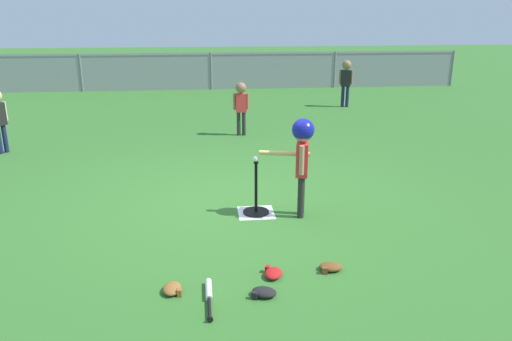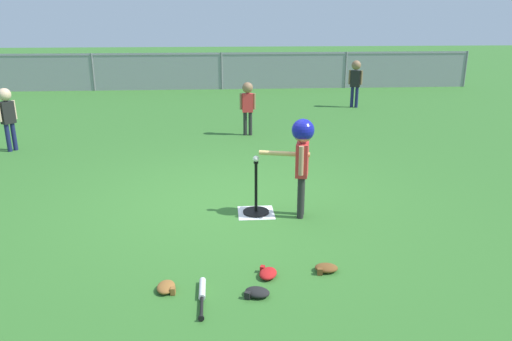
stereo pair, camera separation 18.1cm
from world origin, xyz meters
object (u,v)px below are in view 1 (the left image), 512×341
object	(u,v)px
glove_near_bats	(172,289)
glove_by_plate	(273,273)
glove_tossed_aside	(330,267)
glove_outfield_drop	(264,292)
batter_child	(302,148)
fielder_near_right	(241,102)
batting_tee	(256,205)
fielder_deep_left	(346,77)
spare_bat_silver	(209,294)
baseball_on_tee	(256,159)

from	to	relation	value
glove_near_bats	glove_by_plate	bearing A→B (deg)	10.77
glove_tossed_aside	glove_outfield_drop	xyz separation A→B (m)	(-0.69, -0.38, 0.00)
glove_by_plate	glove_outfield_drop	xyz separation A→B (m)	(-0.13, -0.32, 0.00)
batter_child	glove_tossed_aside	distance (m)	1.57
fielder_near_right	glove_near_bats	world-z (taller)	fielder_near_right
fielder_near_right	glove_tossed_aside	bearing A→B (deg)	-85.52
batting_tee	batter_child	distance (m)	0.93
fielder_deep_left	spare_bat_silver	size ratio (longest dim) A/B	2.00
fielder_deep_left	fielder_near_right	bearing A→B (deg)	-136.13
spare_bat_silver	glove_outfield_drop	world-z (taller)	glove_outfield_drop
fielder_near_right	fielder_deep_left	world-z (taller)	fielder_deep_left
spare_bat_silver	glove_tossed_aside	distance (m)	1.21
fielder_near_right	spare_bat_silver	size ratio (longest dim) A/B	1.77
fielder_near_right	glove_outfield_drop	xyz separation A→B (m)	(-0.26, -5.86, -0.65)
spare_bat_silver	glove_outfield_drop	size ratio (longest dim) A/B	2.26
glove_near_bats	glove_outfield_drop	xyz separation A→B (m)	(0.80, -0.14, 0.00)
glove_outfield_drop	spare_bat_silver	bearing A→B (deg)	175.33
glove_by_plate	glove_near_bats	world-z (taller)	same
spare_bat_silver	glove_tossed_aside	xyz separation A→B (m)	(1.17, 0.34, 0.01)
fielder_deep_left	glove_tossed_aside	world-z (taller)	fielder_deep_left
batting_tee	baseball_on_tee	world-z (taller)	baseball_on_tee
batter_child	baseball_on_tee	bearing A→B (deg)	165.86
batting_tee	fielder_near_right	bearing A→B (deg)	88.13
glove_near_bats	glove_tossed_aside	bearing A→B (deg)	8.85
baseball_on_tee	batter_child	bearing A→B (deg)	-14.14
baseball_on_tee	glove_by_plate	world-z (taller)	baseball_on_tee
spare_bat_silver	glove_near_bats	distance (m)	0.34
glove_by_plate	glove_tossed_aside	size ratio (longest dim) A/B	1.09
batting_tee	glove_outfield_drop	bearing A→B (deg)	-94.00
batter_child	fielder_deep_left	distance (m)	7.40
fielder_near_right	spare_bat_silver	world-z (taller)	fielder_near_right
spare_bat_silver	glove_near_bats	size ratio (longest dim) A/B	2.60
batting_tee	glove_tossed_aside	distance (m)	1.58
glove_near_bats	fielder_deep_left	bearing A→B (deg)	64.99
batting_tee	glove_outfield_drop	distance (m)	1.86
batter_child	spare_bat_silver	size ratio (longest dim) A/B	2.01
batting_tee	spare_bat_silver	xyz separation A→B (m)	(-0.61, -1.81, -0.07)
spare_bat_silver	batter_child	bearing A→B (deg)	56.06
glove_tossed_aside	glove_outfield_drop	size ratio (longest dim) A/B	0.90
baseball_on_tee	glove_outfield_drop	xyz separation A→B (m)	(-0.13, -1.85, -0.66)
glove_tossed_aside	glove_outfield_drop	world-z (taller)	same
batter_child	glove_by_plate	size ratio (longest dim) A/B	4.60
fielder_near_right	baseball_on_tee	bearing A→B (deg)	-91.87
glove_outfield_drop	glove_near_bats	bearing A→B (deg)	169.76
batter_child	glove_outfield_drop	xyz separation A→B (m)	(-0.65, -1.72, -0.82)
fielder_deep_left	glove_outfield_drop	world-z (taller)	fielder_deep_left
batter_child	fielder_deep_left	bearing A→B (deg)	70.02
fielder_near_right	glove_tossed_aside	distance (m)	5.54
baseball_on_tee	glove_tossed_aside	size ratio (longest dim) A/B	0.31
fielder_near_right	spare_bat_silver	bearing A→B (deg)	-97.21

